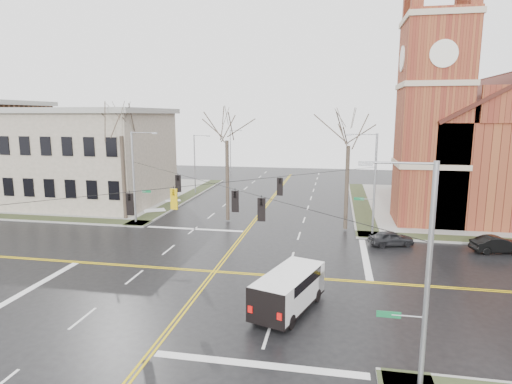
% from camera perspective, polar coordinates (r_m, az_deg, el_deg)
% --- Properties ---
extents(ground, '(120.00, 120.00, 0.00)m').
position_cam_1_polar(ground, '(30.34, -5.55, -10.51)').
color(ground, black).
rests_on(ground, ground).
extents(sidewalks, '(80.00, 80.00, 0.17)m').
position_cam_1_polar(sidewalks, '(30.31, -5.55, -10.37)').
color(sidewalks, gray).
rests_on(sidewalks, ground).
extents(road_markings, '(100.00, 100.00, 0.01)m').
position_cam_1_polar(road_markings, '(30.33, -5.55, -10.50)').
color(road_markings, gold).
rests_on(road_markings, ground).
extents(church, '(24.28, 27.48, 27.50)m').
position_cam_1_polar(church, '(54.66, 28.64, 6.60)').
color(church, maroon).
rests_on(church, ground).
extents(civic_building_a, '(18.00, 14.00, 11.00)m').
position_cam_1_polar(civic_building_a, '(56.21, -21.80, 4.18)').
color(civic_building_a, gray).
rests_on(civic_building_a, ground).
extents(signal_pole_ne, '(2.75, 0.22, 9.00)m').
position_cam_1_polar(signal_pole_ne, '(39.28, 15.31, 1.42)').
color(signal_pole_ne, gray).
rests_on(signal_pole_ne, ground).
extents(signal_pole_nw, '(2.75, 0.22, 9.00)m').
position_cam_1_polar(signal_pole_nw, '(43.67, -15.81, 2.26)').
color(signal_pole_nw, gray).
rests_on(signal_pole_nw, ground).
extents(signal_pole_se, '(2.75, 0.22, 9.00)m').
position_cam_1_polar(signal_pole_se, '(17.06, 21.38, -10.28)').
color(signal_pole_se, gray).
rests_on(signal_pole_se, ground).
extents(span_wires, '(23.02, 23.02, 0.03)m').
position_cam_1_polar(span_wires, '(28.74, -5.77, 1.13)').
color(span_wires, black).
rests_on(span_wires, ground).
extents(traffic_signals, '(8.21, 8.26, 1.30)m').
position_cam_1_polar(traffic_signals, '(28.24, -6.12, -0.58)').
color(traffic_signals, black).
rests_on(traffic_signals, ground).
extents(streetlight_north_a, '(2.30, 0.20, 8.00)m').
position_cam_1_polar(streetlight_north_a, '(58.63, -8.05, 4.02)').
color(streetlight_north_a, gray).
rests_on(streetlight_north_a, ground).
extents(streetlight_north_b, '(2.30, 0.20, 8.00)m').
position_cam_1_polar(streetlight_north_b, '(77.75, -3.33, 5.61)').
color(streetlight_north_b, gray).
rests_on(streetlight_north_b, ground).
extents(cargo_van, '(3.86, 6.03, 2.15)m').
position_cam_1_polar(cargo_van, '(24.45, 4.60, -12.53)').
color(cargo_van, white).
rests_on(cargo_van, ground).
extents(parked_car_a, '(3.93, 2.47, 1.25)m').
position_cam_1_polar(parked_car_a, '(37.43, 17.56, -5.90)').
color(parked_car_a, black).
rests_on(parked_car_a, ground).
extents(parked_car_b, '(4.17, 2.24, 1.30)m').
position_cam_1_polar(parked_car_b, '(38.93, 29.49, -6.11)').
color(parked_car_b, black).
rests_on(parked_car_b, ground).
extents(tree_nw_far, '(4.00, 4.00, 12.73)m').
position_cam_1_polar(tree_nw_far, '(45.34, -17.58, 7.84)').
color(tree_nw_far, '#392D24').
rests_on(tree_nw_far, ground).
extents(tree_nw_near, '(4.00, 4.00, 12.11)m').
position_cam_1_polar(tree_nw_near, '(42.65, -3.92, 7.57)').
color(tree_nw_near, '#392D24').
rests_on(tree_nw_near, ground).
extents(tree_ne, '(4.00, 4.00, 11.70)m').
position_cam_1_polar(tree_ne, '(40.01, 12.23, 6.78)').
color(tree_ne, '#392D24').
rests_on(tree_ne, ground).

